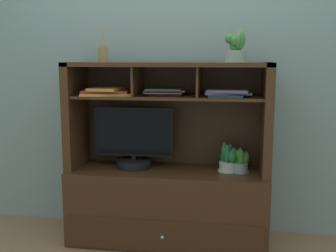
{
  "coord_description": "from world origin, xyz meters",
  "views": [
    {
      "loc": [
        0.44,
        -2.9,
        1.37
      ],
      "look_at": [
        0.0,
        0.0,
        0.88
      ],
      "focal_mm": 43.49,
      "sensor_mm": 36.0,
      "label": 1
    }
  ],
  "objects_px": {
    "magazine_stack_centre": "(165,91)",
    "potted_succulent": "(236,49)",
    "tv_monitor": "(134,143)",
    "diffuser_bottle": "(103,54)",
    "potted_fern": "(240,161)",
    "magazine_stack_right": "(228,93)",
    "potted_orchid": "(228,159)",
    "magazine_stack_left": "(107,92)",
    "media_console": "(168,186)"
  },
  "relations": [
    {
      "from": "magazine_stack_left",
      "to": "magazine_stack_centre",
      "type": "height_order",
      "value": "magazine_stack_left"
    },
    {
      "from": "magazine_stack_centre",
      "to": "potted_succulent",
      "type": "xyz_separation_m",
      "value": [
        0.51,
        -0.07,
        0.3
      ]
    },
    {
      "from": "magazine_stack_centre",
      "to": "tv_monitor",
      "type": "bearing_deg",
      "value": -172.22
    },
    {
      "from": "magazine_stack_right",
      "to": "magazine_stack_centre",
      "type": "bearing_deg",
      "value": 170.02
    },
    {
      "from": "potted_succulent",
      "to": "magazine_stack_right",
      "type": "bearing_deg",
      "value": -167.01
    },
    {
      "from": "potted_orchid",
      "to": "potted_fern",
      "type": "height_order",
      "value": "potted_orchid"
    },
    {
      "from": "potted_fern",
      "to": "potted_orchid",
      "type": "bearing_deg",
      "value": -178.86
    },
    {
      "from": "tv_monitor",
      "to": "potted_succulent",
      "type": "bearing_deg",
      "value": -2.82
    },
    {
      "from": "tv_monitor",
      "to": "diffuser_bottle",
      "type": "relative_size",
      "value": 2.38
    },
    {
      "from": "media_console",
      "to": "potted_orchid",
      "type": "distance_m",
      "value": 0.5
    },
    {
      "from": "potted_fern",
      "to": "magazine_stack_right",
      "type": "height_order",
      "value": "magazine_stack_right"
    },
    {
      "from": "potted_fern",
      "to": "diffuser_bottle",
      "type": "relative_size",
      "value": 0.7
    },
    {
      "from": "potted_fern",
      "to": "magazine_stack_left",
      "type": "distance_m",
      "value": 1.09
    },
    {
      "from": "media_console",
      "to": "magazine_stack_left",
      "type": "height_order",
      "value": "media_console"
    },
    {
      "from": "media_console",
      "to": "potted_orchid",
      "type": "xyz_separation_m",
      "value": [
        0.44,
        0.01,
        0.23
      ]
    },
    {
      "from": "magazine_stack_left",
      "to": "magazine_stack_centre",
      "type": "relative_size",
      "value": 1.25
    },
    {
      "from": "magazine_stack_left",
      "to": "diffuser_bottle",
      "type": "bearing_deg",
      "value": 122.7
    },
    {
      "from": "potted_succulent",
      "to": "tv_monitor",
      "type": "bearing_deg",
      "value": 177.18
    },
    {
      "from": "magazine_stack_right",
      "to": "diffuser_bottle",
      "type": "height_order",
      "value": "diffuser_bottle"
    },
    {
      "from": "potted_fern",
      "to": "magazine_stack_centre",
      "type": "relative_size",
      "value": 0.56
    },
    {
      "from": "potted_succulent",
      "to": "potted_fern",
      "type": "bearing_deg",
      "value": 36.55
    },
    {
      "from": "magazine_stack_left",
      "to": "diffuser_bottle",
      "type": "relative_size",
      "value": 1.55
    },
    {
      "from": "media_console",
      "to": "potted_succulent",
      "type": "distance_m",
      "value": 1.12
    },
    {
      "from": "potted_orchid",
      "to": "potted_succulent",
      "type": "relative_size",
      "value": 0.98
    },
    {
      "from": "diffuser_bottle",
      "to": "magazine_stack_left",
      "type": "bearing_deg",
      "value": -57.3
    },
    {
      "from": "tv_monitor",
      "to": "magazine_stack_centre",
      "type": "height_order",
      "value": "magazine_stack_centre"
    },
    {
      "from": "magazine_stack_left",
      "to": "diffuser_bottle",
      "type": "distance_m",
      "value": 0.28
    },
    {
      "from": "magazine_stack_left",
      "to": "magazine_stack_centre",
      "type": "distance_m",
      "value": 0.43
    },
    {
      "from": "magazine_stack_right",
      "to": "potted_succulent",
      "type": "bearing_deg",
      "value": 12.99
    },
    {
      "from": "diffuser_bottle",
      "to": "media_console",
      "type": "bearing_deg",
      "value": 2.19
    },
    {
      "from": "media_console",
      "to": "magazine_stack_right",
      "type": "distance_m",
      "value": 0.83
    },
    {
      "from": "magazine_stack_left",
      "to": "potted_succulent",
      "type": "relative_size",
      "value": 1.77
    },
    {
      "from": "potted_fern",
      "to": "potted_succulent",
      "type": "relative_size",
      "value": 0.79
    },
    {
      "from": "diffuser_bottle",
      "to": "potted_succulent",
      "type": "relative_size",
      "value": 1.14
    },
    {
      "from": "magazine_stack_left",
      "to": "diffuser_bottle",
      "type": "xyz_separation_m",
      "value": [
        -0.04,
        0.06,
        0.27
      ]
    },
    {
      "from": "magazine_stack_centre",
      "to": "diffuser_bottle",
      "type": "bearing_deg",
      "value": -172.34
    },
    {
      "from": "magazine_stack_centre",
      "to": "potted_fern",
      "type": "bearing_deg",
      "value": -3.37
    },
    {
      "from": "magazine_stack_centre",
      "to": "potted_succulent",
      "type": "distance_m",
      "value": 0.59
    },
    {
      "from": "tv_monitor",
      "to": "media_console",
      "type": "bearing_deg",
      "value": -2.1
    },
    {
      "from": "magazine_stack_centre",
      "to": "potted_succulent",
      "type": "bearing_deg",
      "value": -7.71
    },
    {
      "from": "media_console",
      "to": "magazine_stack_left",
      "type": "relative_size",
      "value": 3.75
    },
    {
      "from": "tv_monitor",
      "to": "magazine_stack_centre",
      "type": "distance_m",
      "value": 0.46
    },
    {
      "from": "potted_orchid",
      "to": "magazine_stack_left",
      "type": "height_order",
      "value": "magazine_stack_left"
    },
    {
      "from": "potted_orchid",
      "to": "magazine_stack_right",
      "type": "distance_m",
      "value": 0.49
    },
    {
      "from": "potted_orchid",
      "to": "magazine_stack_left",
      "type": "distance_m",
      "value": 1.01
    },
    {
      "from": "tv_monitor",
      "to": "potted_orchid",
      "type": "relative_size",
      "value": 2.77
    },
    {
      "from": "magazine_stack_centre",
      "to": "potted_succulent",
      "type": "relative_size",
      "value": 1.42
    },
    {
      "from": "magazine_stack_centre",
      "to": "magazine_stack_right",
      "type": "relative_size",
      "value": 0.94
    },
    {
      "from": "tv_monitor",
      "to": "potted_succulent",
      "type": "distance_m",
      "value": 1.02
    },
    {
      "from": "tv_monitor",
      "to": "magazine_stack_centre",
      "type": "xyz_separation_m",
      "value": [
        0.23,
        0.03,
        0.39
      ]
    }
  ]
}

